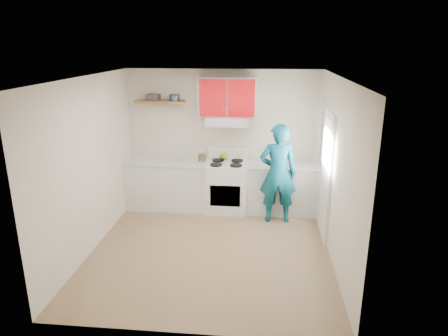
# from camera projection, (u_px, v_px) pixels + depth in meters

# --- Properties ---
(floor) EXTENTS (3.80, 3.80, 0.00)m
(floor) POSITION_uv_depth(u_px,v_px,m) (211.00, 249.00, 6.23)
(floor) COLOR brown
(floor) RESTS_ON ground
(ceiling) EXTENTS (3.60, 3.80, 0.04)m
(ceiling) POSITION_uv_depth(u_px,v_px,m) (209.00, 77.00, 5.46)
(ceiling) COLOR white
(ceiling) RESTS_ON floor
(back_wall) EXTENTS (3.60, 0.04, 2.60)m
(back_wall) POSITION_uv_depth(u_px,v_px,m) (223.00, 139.00, 7.66)
(back_wall) COLOR beige
(back_wall) RESTS_ON floor
(front_wall) EXTENTS (3.60, 0.04, 2.60)m
(front_wall) POSITION_uv_depth(u_px,v_px,m) (185.00, 225.00, 4.04)
(front_wall) COLOR beige
(front_wall) RESTS_ON floor
(left_wall) EXTENTS (0.04, 3.80, 2.60)m
(left_wall) POSITION_uv_depth(u_px,v_px,m) (90.00, 165.00, 6.02)
(left_wall) COLOR beige
(left_wall) RESTS_ON floor
(right_wall) EXTENTS (0.04, 3.80, 2.60)m
(right_wall) POSITION_uv_depth(u_px,v_px,m) (337.00, 173.00, 5.68)
(right_wall) COLOR beige
(right_wall) RESTS_ON floor
(door) EXTENTS (0.05, 0.85, 2.05)m
(door) POSITION_uv_depth(u_px,v_px,m) (326.00, 176.00, 6.43)
(door) COLOR white
(door) RESTS_ON floor
(door_glass) EXTENTS (0.01, 0.55, 0.95)m
(door_glass) POSITION_uv_depth(u_px,v_px,m) (327.00, 150.00, 6.31)
(door_glass) COLOR white
(door_glass) RESTS_ON door
(counter_left) EXTENTS (1.52, 0.60, 0.90)m
(counter_left) POSITION_uv_depth(u_px,v_px,m) (168.00, 185.00, 7.72)
(counter_left) COLOR silver
(counter_left) RESTS_ON floor
(counter_right) EXTENTS (1.32, 0.60, 0.90)m
(counter_right) POSITION_uv_depth(u_px,v_px,m) (282.00, 189.00, 7.52)
(counter_right) COLOR silver
(counter_right) RESTS_ON floor
(stove) EXTENTS (0.76, 0.65, 0.92)m
(stove) POSITION_uv_depth(u_px,v_px,m) (227.00, 187.00, 7.59)
(stove) COLOR white
(stove) RESTS_ON floor
(range_hood) EXTENTS (0.76, 0.44, 0.15)m
(range_hood) POSITION_uv_depth(u_px,v_px,m) (227.00, 121.00, 7.32)
(range_hood) COLOR silver
(range_hood) RESTS_ON back_wall
(upper_cabinets) EXTENTS (1.02, 0.33, 0.70)m
(upper_cabinets) POSITION_uv_depth(u_px,v_px,m) (228.00, 97.00, 7.25)
(upper_cabinets) COLOR red
(upper_cabinets) RESTS_ON back_wall
(shelf) EXTENTS (0.90, 0.30, 0.04)m
(shelf) POSITION_uv_depth(u_px,v_px,m) (160.00, 101.00, 7.41)
(shelf) COLOR brown
(shelf) RESTS_ON back_wall
(books) EXTENTS (0.25, 0.20, 0.12)m
(books) POSITION_uv_depth(u_px,v_px,m) (153.00, 97.00, 7.39)
(books) COLOR #3C3437
(books) RESTS_ON shelf
(tin) EXTENTS (0.19, 0.19, 0.11)m
(tin) POSITION_uv_depth(u_px,v_px,m) (174.00, 98.00, 7.34)
(tin) COLOR #333D4C
(tin) RESTS_ON shelf
(kettle) EXTENTS (0.21, 0.21, 0.14)m
(kettle) POSITION_uv_depth(u_px,v_px,m) (224.00, 156.00, 7.67)
(kettle) COLOR olive
(kettle) RESTS_ON stove
(crock) EXTENTS (0.16, 0.16, 0.16)m
(crock) POSITION_uv_depth(u_px,v_px,m) (202.00, 158.00, 7.57)
(crock) COLOR #48391F
(crock) RESTS_ON counter_left
(cutting_board) EXTENTS (0.31, 0.25, 0.02)m
(cutting_board) POSITION_uv_depth(u_px,v_px,m) (261.00, 165.00, 7.40)
(cutting_board) COLOR olive
(cutting_board) RESTS_ON counter_right
(silicone_mat) EXTENTS (0.34, 0.31, 0.01)m
(silicone_mat) POSITION_uv_depth(u_px,v_px,m) (300.00, 166.00, 7.34)
(silicone_mat) COLOR red
(silicone_mat) RESTS_ON counter_right
(person) EXTENTS (0.67, 0.46, 1.77)m
(person) POSITION_uv_depth(u_px,v_px,m) (278.00, 174.00, 6.99)
(person) COLOR #0B5568
(person) RESTS_ON floor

